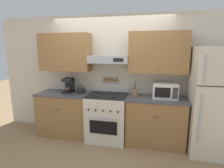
% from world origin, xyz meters
% --- Properties ---
extents(ground_plane, '(16.00, 16.00, 0.00)m').
position_xyz_m(ground_plane, '(0.00, 0.00, 0.00)').
color(ground_plane, '#937551').
extents(wall_back, '(5.20, 0.46, 2.55)m').
position_xyz_m(wall_back, '(0.00, 0.59, 1.46)').
color(wall_back, beige).
rests_on(wall_back, ground_plane).
extents(counter_left, '(1.12, 0.64, 0.93)m').
position_xyz_m(counter_left, '(-0.96, 0.32, 0.46)').
color(counter_left, olive).
rests_on(counter_left, ground_plane).
extents(counter_right, '(1.12, 0.64, 0.93)m').
position_xyz_m(counter_right, '(0.96, 0.32, 0.46)').
color(counter_right, olive).
rests_on(counter_right, ground_plane).
extents(stove_range, '(0.79, 0.70, 1.04)m').
position_xyz_m(stove_range, '(0.00, 0.29, 0.48)').
color(stove_range, beige).
rests_on(stove_range, ground_plane).
extents(refrigerator, '(0.77, 0.79, 1.89)m').
position_xyz_m(refrigerator, '(1.92, 0.24, 0.94)').
color(refrigerator, beige).
rests_on(refrigerator, ground_plane).
extents(tea_kettle, '(0.21, 0.16, 0.19)m').
position_xyz_m(tea_kettle, '(-0.59, 0.37, 1.00)').
color(tea_kettle, '#232326').
rests_on(tea_kettle, counter_left).
extents(coffee_maker, '(0.19, 0.25, 0.31)m').
position_xyz_m(coffee_maker, '(-0.89, 0.40, 1.09)').
color(coffee_maker, black).
rests_on(coffee_maker, counter_left).
extents(microwave, '(0.46, 0.37, 0.28)m').
position_xyz_m(microwave, '(1.12, 0.38, 1.07)').
color(microwave, white).
rests_on(microwave, counter_right).
extents(utensil_crock, '(0.12, 0.12, 0.30)m').
position_xyz_m(utensil_crock, '(0.55, 0.37, 1.00)').
color(utensil_crock, '#8E7051').
rests_on(utensil_crock, counter_right).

